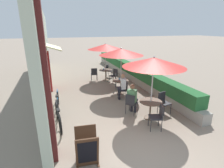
% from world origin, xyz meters
% --- Properties ---
extents(ground_plane, '(120.00, 120.00, 0.00)m').
position_xyz_m(ground_plane, '(0.00, 0.00, 0.00)').
color(ground_plane, gray).
extents(cafe_facade_wall, '(0.98, 14.03, 4.20)m').
position_xyz_m(cafe_facade_wall, '(-2.54, 6.88, 2.09)').
color(cafe_facade_wall, '#B2C1AD').
rests_on(cafe_facade_wall, ground_plane).
extents(planter_hedge, '(0.60, 13.03, 1.01)m').
position_xyz_m(planter_hedge, '(2.75, 6.91, 0.54)').
color(planter_hedge, gray).
rests_on(planter_hedge, ground_plane).
extents(patio_table_near, '(0.85, 0.85, 0.70)m').
position_xyz_m(patio_table_near, '(1.15, 1.58, 0.53)').
color(patio_table_near, brown).
rests_on(patio_table_near, ground_plane).
extents(patio_umbrella_near, '(2.22, 2.22, 2.40)m').
position_xyz_m(patio_umbrella_near, '(1.15, 1.58, 2.19)').
color(patio_umbrella_near, '#B7B7BC').
rests_on(patio_umbrella_near, ground_plane).
extents(cafe_chair_near_left, '(0.47, 0.47, 0.87)m').
position_xyz_m(cafe_chair_near_left, '(1.88, 1.81, 0.52)').
color(cafe_chair_near_left, '#232328').
rests_on(cafe_chair_near_left, ground_plane).
extents(cafe_chair_near_right, '(0.56, 0.56, 0.87)m').
position_xyz_m(cafe_chair_near_right, '(0.58, 2.09, 0.52)').
color(cafe_chair_near_right, '#232328').
rests_on(cafe_chair_near_right, ground_plane).
extents(seated_patron_near_right, '(0.51, 0.51, 1.25)m').
position_xyz_m(seated_patron_near_right, '(0.66, 2.17, 0.69)').
color(seated_patron_near_right, '#23232D').
rests_on(seated_patron_near_right, ground_plane).
extents(cafe_chair_near_back, '(0.51, 0.51, 0.87)m').
position_xyz_m(cafe_chair_near_back, '(0.98, 0.83, 0.52)').
color(cafe_chair_near_back, '#232328').
rests_on(cafe_chair_near_back, ground_plane).
extents(patio_table_mid, '(0.85, 0.85, 0.70)m').
position_xyz_m(patio_table_mid, '(1.08, 4.46, 0.53)').
color(patio_table_mid, brown).
rests_on(patio_table_mid, ground_plane).
extents(patio_umbrella_mid, '(2.22, 2.22, 2.40)m').
position_xyz_m(patio_umbrella_mid, '(1.08, 4.46, 2.19)').
color(patio_umbrella_mid, '#B7B7BC').
rests_on(patio_umbrella_mid, ground_plane).
extents(cafe_chair_mid_left, '(0.48, 0.48, 0.87)m').
position_xyz_m(cafe_chair_mid_left, '(1.19, 5.22, 0.52)').
color(cafe_chair_mid_left, '#232328').
rests_on(cafe_chair_mid_left, ground_plane).
extents(cafe_chair_mid_right, '(0.48, 0.48, 0.87)m').
position_xyz_m(cafe_chair_mid_right, '(0.97, 3.70, 0.52)').
color(cafe_chair_mid_right, '#232328').
rests_on(cafe_chair_mid_right, ground_plane).
extents(seated_patron_mid_right, '(0.47, 0.41, 1.25)m').
position_xyz_m(seated_patron_mid_right, '(0.86, 3.73, 0.69)').
color(seated_patron_mid_right, '#23232D').
rests_on(seated_patron_mid_right, ground_plane).
extents(coffee_cup_mid, '(0.07, 0.07, 0.09)m').
position_xyz_m(coffee_cup_mid, '(1.05, 4.61, 0.75)').
color(coffee_cup_mid, teal).
rests_on(coffee_cup_mid, patio_table_mid).
extents(patio_table_far, '(0.85, 0.85, 0.70)m').
position_xyz_m(patio_table_far, '(1.03, 7.02, 0.53)').
color(patio_table_far, brown).
rests_on(patio_table_far, ground_plane).
extents(patio_umbrella_far, '(2.22, 2.22, 2.40)m').
position_xyz_m(patio_umbrella_far, '(1.03, 7.02, 2.19)').
color(patio_umbrella_far, '#B7B7BC').
rests_on(patio_umbrella_far, ground_plane).
extents(cafe_chair_far_left, '(0.46, 0.46, 0.87)m').
position_xyz_m(cafe_chair_far_left, '(0.27, 7.06, 0.52)').
color(cafe_chair_far_left, '#232328').
rests_on(cafe_chair_far_left, ground_plane).
extents(cafe_chair_far_right, '(0.52, 0.52, 0.87)m').
position_xyz_m(cafe_chair_far_right, '(1.38, 6.33, 0.52)').
color(cafe_chair_far_right, '#232328').
rests_on(cafe_chair_far_right, ground_plane).
extents(cafe_chair_far_back, '(0.56, 0.56, 0.87)m').
position_xyz_m(cafe_chair_far_back, '(1.45, 7.66, 0.52)').
color(cafe_chair_far_back, '#232328').
rests_on(cafe_chair_far_back, ground_plane).
extents(coffee_cup_far, '(0.07, 0.07, 0.09)m').
position_xyz_m(coffee_cup_far, '(0.92, 7.07, 0.75)').
color(coffee_cup_far, teal).
rests_on(coffee_cup_far, patio_table_far).
extents(bicycle_leaning, '(0.16, 1.77, 0.78)m').
position_xyz_m(bicycle_leaning, '(-2.20, 2.14, 0.36)').
color(bicycle_leaning, black).
rests_on(bicycle_leaning, ground_plane).
extents(bicycle_second, '(0.15, 1.75, 0.75)m').
position_xyz_m(bicycle_second, '(-2.16, 3.51, 0.35)').
color(bicycle_second, black).
rests_on(bicycle_second, ground_plane).
extents(menu_board, '(0.63, 0.69, 0.92)m').
position_xyz_m(menu_board, '(-1.60, 0.05, 0.45)').
color(menu_board, '#422819').
rests_on(menu_board, ground_plane).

